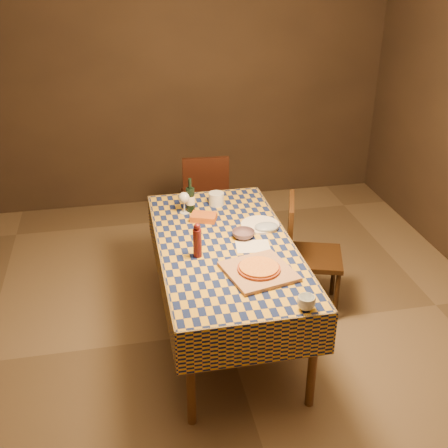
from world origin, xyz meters
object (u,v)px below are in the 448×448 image
(pizza, at_px, (259,268))
(chair_right, at_px, (304,249))
(dining_table, at_px, (225,253))
(wine_bottle, at_px, (190,199))
(bowl, at_px, (243,234))
(white_plate, at_px, (260,225))
(cutting_board, at_px, (259,271))
(chair_far, at_px, (205,194))

(pizza, height_order, chair_right, chair_right)
(dining_table, xyz_separation_m, wine_bottle, (-0.16, 0.56, 0.18))
(dining_table, bearing_deg, bowl, 24.58)
(wine_bottle, bearing_deg, bowl, -58.55)
(bowl, xyz_separation_m, white_plate, (0.16, 0.15, -0.02))
(cutting_board, bearing_deg, wine_bottle, 106.57)
(wine_bottle, xyz_separation_m, white_plate, (0.47, -0.35, -0.09))
(bowl, height_order, chair_far, chair_far)
(wine_bottle, bearing_deg, pizza, -73.43)
(dining_table, distance_m, white_plate, 0.39)
(white_plate, bearing_deg, chair_right, 2.12)
(dining_table, bearing_deg, chair_right, 19.02)
(chair_right, bearing_deg, wine_bottle, 158.20)
(bowl, xyz_separation_m, wine_bottle, (-0.31, 0.50, 0.08))
(chair_far, bearing_deg, wine_bottle, -106.67)
(pizza, distance_m, wine_bottle, 1.03)
(bowl, relative_size, white_plate, 0.56)
(dining_table, height_order, cutting_board, cutting_board)
(pizza, bearing_deg, chair_right, 50.30)
(wine_bottle, bearing_deg, chair_far, 73.33)
(chair_far, height_order, chair_right, same)
(cutting_board, xyz_separation_m, bowl, (0.01, 0.49, 0.01))
(pizza, relative_size, bowl, 2.07)
(chair_right, bearing_deg, chair_far, 116.25)
(pizza, xyz_separation_m, white_plate, (0.18, 0.64, -0.03))
(cutting_board, distance_m, wine_bottle, 1.03)
(chair_right, bearing_deg, bowl, -162.56)
(wine_bottle, bearing_deg, chair_right, -21.80)
(pizza, distance_m, white_plate, 0.66)
(cutting_board, xyz_separation_m, pizza, (-0.00, 0.00, 0.03))
(chair_far, xyz_separation_m, chair_right, (0.58, -1.18, 0.00))
(white_plate, bearing_deg, cutting_board, -105.41)
(cutting_board, distance_m, white_plate, 0.66)
(wine_bottle, height_order, chair_right, wine_bottle)
(dining_table, relative_size, white_plate, 6.45)
(cutting_board, height_order, pizza, pizza)
(chair_right, bearing_deg, cutting_board, -129.70)
(chair_far, bearing_deg, pizza, -88.74)
(dining_table, xyz_separation_m, chair_far, (0.09, 1.41, -0.17))
(wine_bottle, bearing_deg, dining_table, -74.05)
(cutting_board, relative_size, pizza, 1.21)
(dining_table, bearing_deg, wine_bottle, 105.95)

